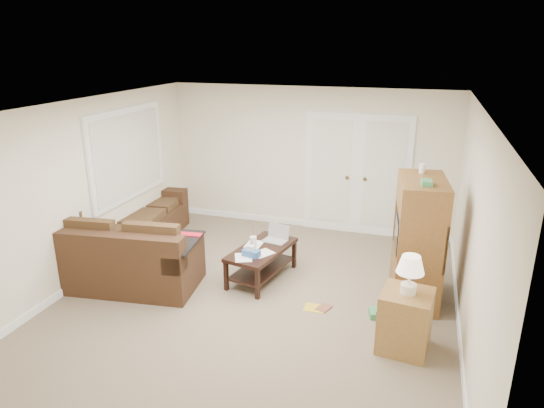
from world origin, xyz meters
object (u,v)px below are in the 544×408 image
(coffee_table, at_px, (263,261))
(side_cabinet, at_px, (406,316))
(sectional_sofa, at_px, (131,241))
(tv_armoire, at_px, (418,240))

(coffee_table, distance_m, side_cabinet, 2.30)
(coffee_table, relative_size, side_cabinet, 1.12)
(sectional_sofa, height_order, side_cabinet, side_cabinet)
(sectional_sofa, distance_m, side_cabinet, 4.19)
(sectional_sofa, xyz_separation_m, side_cabinet, (4.07, -1.01, 0.05))
(coffee_table, xyz_separation_m, side_cabinet, (2.01, -1.12, 0.14))
(tv_armoire, relative_size, side_cabinet, 1.57)
(tv_armoire, height_order, side_cabinet, tv_armoire)
(side_cabinet, bearing_deg, tv_armoire, 94.55)
(sectional_sofa, relative_size, side_cabinet, 2.71)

